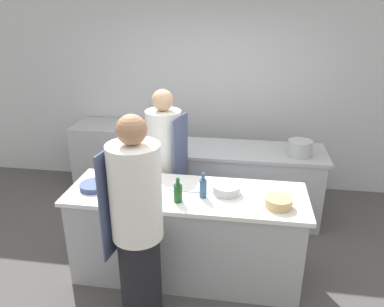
# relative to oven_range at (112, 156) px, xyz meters

# --- Properties ---
(ground_plane) EXTENTS (16.00, 16.00, 0.00)m
(ground_plane) POSITION_rel_oven_range_xyz_m (1.39, -1.75, -0.47)
(ground_plane) COLOR #4C4947
(wall_back) EXTENTS (8.00, 0.06, 2.80)m
(wall_back) POSITION_rel_oven_range_xyz_m (1.39, 0.38, 0.93)
(wall_back) COLOR silver
(wall_back) RESTS_ON ground_plane
(prep_counter) EXTENTS (2.23, 0.75, 0.90)m
(prep_counter) POSITION_rel_oven_range_xyz_m (1.39, -1.75, -0.02)
(prep_counter) COLOR #A8AAAF
(prep_counter) RESTS_ON ground_plane
(pass_counter) EXTENTS (2.32, 0.71, 0.90)m
(pass_counter) POSITION_rel_oven_range_xyz_m (1.71, -0.55, -0.02)
(pass_counter) COLOR #A8AAAF
(pass_counter) RESTS_ON ground_plane
(oven_range) EXTENTS (0.97, 0.66, 0.95)m
(oven_range) POSITION_rel_oven_range_xyz_m (0.00, 0.00, 0.00)
(oven_range) COLOR #A8AAAF
(oven_range) RESTS_ON ground_plane
(chef_at_prep_near) EXTENTS (0.43, 0.42, 1.82)m
(chef_at_prep_near) POSITION_rel_oven_range_xyz_m (1.12, -2.40, 0.43)
(chef_at_prep_near) COLOR black
(chef_at_prep_near) RESTS_ON ground_plane
(chef_at_stove) EXTENTS (0.43, 0.42, 1.71)m
(chef_at_stove) POSITION_rel_oven_range_xyz_m (1.04, -1.07, 0.38)
(chef_at_stove) COLOR black
(chef_at_stove) RESTS_ON ground_plane
(bottle_olive_oil) EXTENTS (0.08, 0.08, 0.23)m
(bottle_olive_oil) POSITION_rel_oven_range_xyz_m (1.35, -1.93, 0.51)
(bottle_olive_oil) COLOR #19471E
(bottle_olive_oil) RESTS_ON prep_counter
(bottle_vinegar) EXTENTS (0.07, 0.07, 0.24)m
(bottle_vinegar) POSITION_rel_oven_range_xyz_m (1.56, -1.82, 0.52)
(bottle_vinegar) COLOR #2D5175
(bottle_vinegar) RESTS_ON prep_counter
(bottle_wine) EXTENTS (0.06, 0.06, 0.27)m
(bottle_wine) POSITION_rel_oven_range_xyz_m (0.65, -1.62, 0.53)
(bottle_wine) COLOR black
(bottle_wine) RESTS_ON prep_counter
(bottle_cooking_oil) EXTENTS (0.07, 0.07, 0.27)m
(bottle_cooking_oil) POSITION_rel_oven_range_xyz_m (0.84, -1.51, 0.53)
(bottle_cooking_oil) COLOR #5B2319
(bottle_cooking_oil) RESTS_ON prep_counter
(bottle_sauce) EXTENTS (0.08, 0.08, 0.22)m
(bottle_sauce) POSITION_rel_oven_range_xyz_m (0.85, -1.86, 0.51)
(bottle_sauce) COLOR silver
(bottle_sauce) RESTS_ON prep_counter
(bowl_mixing_large) EXTENTS (0.19, 0.19, 0.08)m
(bowl_mixing_large) POSITION_rel_oven_range_xyz_m (1.01, -1.92, 0.46)
(bowl_mixing_large) COLOR white
(bowl_mixing_large) RESTS_ON prep_counter
(bowl_prep_small) EXTENTS (0.25, 0.25, 0.08)m
(bowl_prep_small) POSITION_rel_oven_range_xyz_m (1.76, -1.71, 0.47)
(bowl_prep_small) COLOR #B7BABC
(bowl_prep_small) RESTS_ON prep_counter
(bowl_ceramic_blue) EXTENTS (0.27, 0.27, 0.05)m
(bowl_ceramic_blue) POSITION_rel_oven_range_xyz_m (0.52, -1.80, 0.45)
(bowl_ceramic_blue) COLOR navy
(bowl_ceramic_blue) RESTS_ON prep_counter
(bowl_wooden_salad) EXTENTS (0.24, 0.24, 0.08)m
(bowl_wooden_salad) POSITION_rel_oven_range_xyz_m (2.22, -1.89, 0.47)
(bowl_wooden_salad) COLOR tan
(bowl_wooden_salad) RESTS_ON prep_counter
(cutting_board) EXTENTS (0.38, 0.26, 0.01)m
(cutting_board) POSITION_rel_oven_range_xyz_m (1.41, -1.62, 0.43)
(cutting_board) COLOR white
(cutting_board) RESTS_ON prep_counter
(stockpot) EXTENTS (0.28, 0.28, 0.18)m
(stockpot) POSITION_rel_oven_range_xyz_m (2.53, -0.65, 0.51)
(stockpot) COLOR #A8AAAF
(stockpot) RESTS_ON pass_counter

